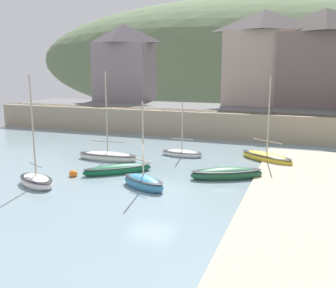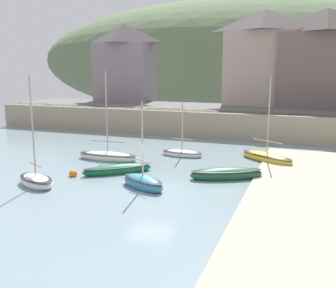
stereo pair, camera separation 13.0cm
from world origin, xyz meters
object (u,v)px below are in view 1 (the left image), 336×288
at_px(mooring_buoy, 73,174).
at_px(waterfront_building_right, 323,57).
at_px(waterfront_building_centre, 263,57).
at_px(sailboat_tall_mast, 36,181).
at_px(dinghy_open_wooden, 182,153).
at_px(sailboat_nearest_shore, 143,183).
at_px(sailboat_far_left, 227,174).
at_px(motorboat_with_cabin, 118,170).
at_px(rowboat_small_beached, 267,157).
at_px(waterfront_building_left, 124,62).
at_px(fishing_boat_green, 108,156).

bearing_deg(mooring_buoy, waterfront_building_right, 59.48).
distance_m(waterfront_building_centre, waterfront_building_right, 6.05).
xyz_separation_m(sailboat_tall_mast, mooring_buoy, (0.90, 2.32, -0.14)).
bearing_deg(mooring_buoy, dinghy_open_wooden, 58.30).
relative_size(dinghy_open_wooden, sailboat_nearest_shore, 0.84).
xyz_separation_m(dinghy_open_wooden, sailboat_far_left, (4.32, -4.74, 0.06)).
distance_m(motorboat_with_cabin, mooring_buoy, 2.73).
distance_m(sailboat_far_left, rowboat_small_beached, 5.63).
bearing_deg(motorboat_with_cabin, waterfront_building_left, 73.39).
relative_size(dinghy_open_wooden, fishing_boat_green, 0.65).
bearing_deg(waterfront_building_right, sailboat_tall_mast, -119.77).
relative_size(waterfront_building_right, sailboat_nearest_shore, 1.98).
bearing_deg(rowboat_small_beached, sailboat_nearest_shore, -89.80).
relative_size(sailboat_tall_mast, mooring_buoy, 12.76).
bearing_deg(motorboat_with_cabin, fishing_boat_green, 86.43).
relative_size(sailboat_far_left, fishing_boat_green, 0.70).
bearing_deg(waterfront_building_left, motorboat_with_cabin, -65.39).
relative_size(motorboat_with_cabin, sailboat_far_left, 0.88).
distance_m(sailboat_far_left, fishing_boat_green, 9.12).
height_order(waterfront_building_right, fishing_boat_green, waterfront_building_right).
height_order(waterfront_building_left, waterfront_building_centre, waterfront_building_centre).
height_order(dinghy_open_wooden, mooring_buoy, dinghy_open_wooden).
relative_size(waterfront_building_left, fishing_boat_green, 1.42).
height_order(sailboat_far_left, rowboat_small_beached, rowboat_small_beached).
distance_m(motorboat_with_cabin, sailboat_far_left, 6.79).
height_order(sailboat_tall_mast, dinghy_open_wooden, sailboat_tall_mast).
height_order(waterfront_building_centre, mooring_buoy, waterfront_building_centre).
height_order(motorboat_with_cabin, sailboat_far_left, sailboat_far_left).
height_order(waterfront_building_centre, sailboat_far_left, waterfront_building_centre).
bearing_deg(sailboat_far_left, sailboat_nearest_shore, -166.08).
relative_size(waterfront_building_left, waterfront_building_right, 0.92).
distance_m(sailboat_nearest_shore, mooring_buoy, 5.02).
height_order(sailboat_tall_mast, sailboat_nearest_shore, sailboat_tall_mast).
xyz_separation_m(motorboat_with_cabin, fishing_boat_green, (-2.27, 2.94, 0.04)).
relative_size(waterfront_building_left, sailboat_tall_mast, 1.43).
xyz_separation_m(sailboat_far_left, fishing_boat_green, (-8.95, 1.76, -0.00)).
distance_m(sailboat_tall_mast, motorboat_with_cabin, 4.99).
bearing_deg(rowboat_small_beached, sailboat_tall_mast, -104.74).
distance_m(waterfront_building_centre, sailboat_far_left, 22.82).
bearing_deg(sailboat_far_left, waterfront_building_right, 48.98).
height_order(fishing_boat_green, mooring_buoy, fishing_boat_green).
distance_m(waterfront_building_left, sailboat_tall_mast, 28.48).
xyz_separation_m(waterfront_building_left, rowboat_small_beached, (18.92, -16.30, -6.78)).
distance_m(motorboat_with_cabin, fishing_boat_green, 3.71).
relative_size(waterfront_building_right, motorboat_with_cabin, 2.51).
distance_m(sailboat_tall_mast, fishing_boat_green, 6.86).
bearing_deg(dinghy_open_wooden, sailboat_nearest_shore, -85.20).
relative_size(motorboat_with_cabin, mooring_buoy, 7.91).
xyz_separation_m(waterfront_building_right, fishing_boat_green, (-14.39, -19.87, -7.16)).
relative_size(waterfront_building_left, sailboat_nearest_shore, 1.83).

